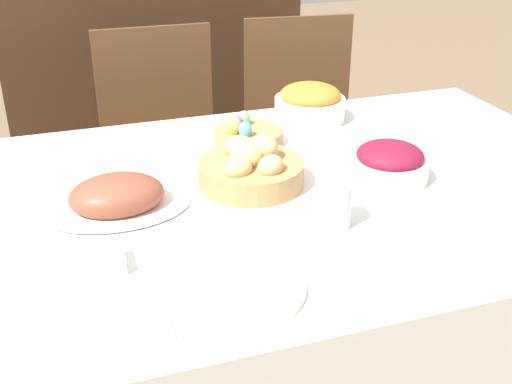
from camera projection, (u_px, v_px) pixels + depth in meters
dining_table at (240, 326)px, 1.65m from camera, size 1.89×1.07×0.76m
chair_far_right at (304, 137)px, 2.47m from camera, size 0.46×0.46×0.94m
chair_far_center at (165, 154)px, 2.32m from camera, size 0.43×0.43×0.94m
sideboard at (153, 93)px, 3.00m from camera, size 1.28×0.44×0.99m
bread_basket at (251, 168)px, 1.50m from camera, size 0.25×0.25×0.11m
egg_basket at (246, 134)px, 1.74m from camera, size 0.19×0.19×0.07m
ham_platter at (117, 198)px, 1.40m from camera, size 0.32×0.22×0.09m
carrot_bowl at (310, 103)px, 1.89m from camera, size 0.21×0.21×0.11m
beet_salad_bowl at (389, 163)px, 1.53m from camera, size 0.19×0.19×0.09m
dinner_plate at (240, 289)px, 1.13m from camera, size 0.23×0.23×0.01m
fork at (160, 305)px, 1.09m from camera, size 0.02×0.19×0.00m
knife at (314, 276)px, 1.17m from camera, size 0.02×0.19×0.00m
spoon at (329, 273)px, 1.18m from camera, size 0.02×0.19×0.00m
drinking_cup at (334, 205)px, 1.33m from camera, size 0.08×0.08×0.09m
butter_dish at (92, 263)px, 1.18m from camera, size 0.12×0.07×0.03m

